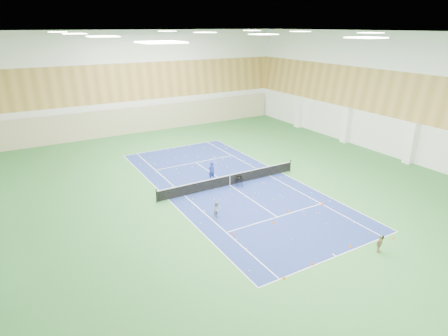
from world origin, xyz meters
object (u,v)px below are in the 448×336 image
object	(u,v)px
coach	(211,171)
ball_cart	(239,182)
tennis_net	(230,179)
child_apron	(379,244)
child_court	(217,210)

from	to	relation	value
coach	ball_cart	world-z (taller)	coach
tennis_net	child_apron	xyz separation A→B (m)	(2.48, -12.78, 0.00)
coach	child_apron	xyz separation A→B (m)	(3.20, -14.65, -0.26)
child_apron	coach	bearing A→B (deg)	95.02
tennis_net	child_court	distance (m)	5.64
tennis_net	coach	world-z (taller)	coach
child_court	coach	bearing A→B (deg)	46.70
child_court	child_apron	xyz separation A→B (m)	(6.10, -8.45, -0.05)
tennis_net	coach	bearing A→B (deg)	110.92
coach	ball_cart	bearing A→B (deg)	112.30
tennis_net	child_court	bearing A→B (deg)	-129.95
tennis_net	child_court	world-z (taller)	child_court
tennis_net	child_apron	size ratio (longest dim) A/B	11.56
coach	child_apron	world-z (taller)	coach
tennis_net	ball_cart	size ratio (longest dim) A/B	14.56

